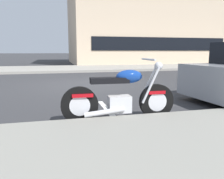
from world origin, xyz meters
The scene contains 5 objects.
ground_plane centered at (0.00, 0.00, 0.00)m, with size 260.00×260.00×0.00m, color #333335.
sidewalk_far_curb centered at (12.00, 7.24, 0.07)m, with size 120.00×5.00×0.14m, color gray.
parking_stall_stripe centered at (0.00, -4.14, 0.00)m, with size 0.12×2.20×0.01m, color silver.
parked_motorcycle centered at (0.06, -4.69, 0.43)m, with size 2.08×0.62×1.12m.
townhouse_mid_block centered at (7.84, 14.91, 4.20)m, with size 14.43×10.81×8.39m.
Camera 1 is at (-1.05, -8.52, 1.25)m, focal length 36.35 mm.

